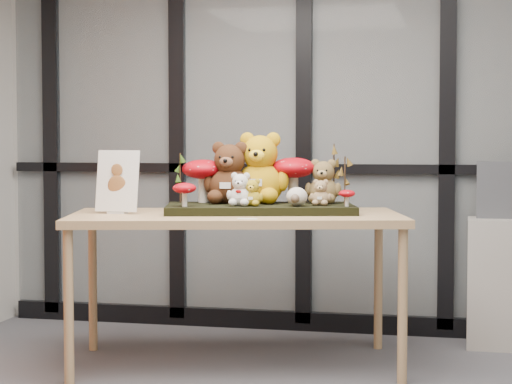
% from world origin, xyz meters
% --- Properties ---
extents(room_shell, '(5.00, 5.00, 5.00)m').
position_xyz_m(room_shell, '(0.00, 0.00, 1.68)').
color(room_shell, '#A9A7A0').
rests_on(room_shell, floor).
extents(glass_partition, '(4.90, 0.06, 2.78)m').
position_xyz_m(glass_partition, '(-0.00, 2.47, 1.42)').
color(glass_partition, '#2D383F').
rests_on(glass_partition, floor).
extents(display_table, '(1.94, 1.30, 0.83)m').
position_xyz_m(display_table, '(-0.65, 1.46, 0.77)').
color(display_table, tan).
rests_on(display_table, floor).
extents(diorama_tray, '(1.12, 0.74, 0.04)m').
position_xyz_m(diorama_tray, '(-0.53, 1.56, 0.86)').
color(diorama_tray, black).
rests_on(diorama_tray, display_table).
extents(bear_pooh_yellow, '(0.40, 0.37, 0.44)m').
position_xyz_m(bear_pooh_yellow, '(-0.56, 1.68, 1.10)').
color(bear_pooh_yellow, '#CB940D').
rests_on(bear_pooh_yellow, diorama_tray).
extents(bear_brown_medium, '(0.35, 0.33, 0.38)m').
position_xyz_m(bear_brown_medium, '(-0.72, 1.61, 1.07)').
color(bear_brown_medium, '#422412').
rests_on(bear_brown_medium, diorama_tray).
extents(bear_tan_back, '(0.25, 0.23, 0.27)m').
position_xyz_m(bear_tan_back, '(-0.21, 1.74, 1.01)').
color(bear_tan_back, brown).
rests_on(bear_tan_back, diorama_tray).
extents(bear_small_yellow, '(0.15, 0.14, 0.16)m').
position_xyz_m(bear_small_yellow, '(-0.55, 1.44, 0.96)').
color(bear_small_yellow, '#AA8C1A').
rests_on(bear_small_yellow, diorama_tray).
extents(bear_white_bow, '(0.18, 0.17, 0.20)m').
position_xyz_m(bear_white_bow, '(-0.62, 1.43, 0.98)').
color(bear_white_bow, white).
rests_on(bear_white_bow, diorama_tray).
extents(bear_beige_small, '(0.14, 0.13, 0.16)m').
position_xyz_m(bear_beige_small, '(-0.20, 1.56, 0.96)').
color(bear_beige_small, '#9D7D54').
rests_on(bear_beige_small, diorama_tray).
extents(plush_cream_hedgehog, '(0.10, 0.10, 0.11)m').
position_xyz_m(plush_cream_hedgehog, '(-0.31, 1.47, 0.93)').
color(plush_cream_hedgehog, beige).
rests_on(plush_cream_hedgehog, diorama_tray).
extents(mushroom_back_left, '(0.24, 0.24, 0.27)m').
position_xyz_m(mushroom_back_left, '(-0.89, 1.65, 1.01)').
color(mushroom_back_left, '#A0050F').
rests_on(mushroom_back_left, diorama_tray).
extents(mushroom_back_right, '(0.25, 0.25, 0.28)m').
position_xyz_m(mushroom_back_right, '(-0.39, 1.75, 1.02)').
color(mushroom_back_right, '#A0050F').
rests_on(mushroom_back_right, diorama_tray).
extents(mushroom_front_left, '(0.13, 0.13, 0.14)m').
position_xyz_m(mushroom_front_left, '(-0.89, 1.32, 0.95)').
color(mushroom_front_left, '#A0050F').
rests_on(mushroom_front_left, diorama_tray).
extents(mushroom_front_right, '(0.09, 0.09, 0.10)m').
position_xyz_m(mushroom_front_right, '(-0.05, 1.51, 0.93)').
color(mushroom_front_right, '#A0050F').
rests_on(mushroom_front_right, diorama_tray).
extents(sprig_green_far_left, '(0.05, 0.05, 0.28)m').
position_xyz_m(sprig_green_far_left, '(-1.00, 1.58, 1.02)').
color(sprig_green_far_left, '#1C330B').
rests_on(sprig_green_far_left, diorama_tray).
extents(sprig_green_mid_left, '(0.05, 0.05, 0.24)m').
position_xyz_m(sprig_green_mid_left, '(-0.85, 1.67, 1.00)').
color(sprig_green_mid_left, '#1C330B').
rests_on(sprig_green_mid_left, diorama_tray).
extents(sprig_dry_far_right, '(0.05, 0.05, 0.33)m').
position_xyz_m(sprig_dry_far_right, '(-0.16, 1.76, 1.04)').
color(sprig_dry_far_right, brown).
rests_on(sprig_dry_far_right, diorama_tray).
extents(sprig_dry_mid_right, '(0.05, 0.05, 0.26)m').
position_xyz_m(sprig_dry_mid_right, '(-0.08, 1.65, 1.01)').
color(sprig_dry_mid_right, brown).
rests_on(sprig_dry_mid_right, diorama_tray).
extents(sprig_green_centre, '(0.05, 0.05, 0.21)m').
position_xyz_m(sprig_green_centre, '(-0.66, 1.73, 0.98)').
color(sprig_green_centre, '#1C330B').
rests_on(sprig_green_centre, diorama_tray).
extents(sign_holder, '(0.25, 0.07, 0.34)m').
position_xyz_m(sign_holder, '(-1.28, 1.32, 1.00)').
color(sign_holder, silver).
rests_on(sign_holder, display_table).
extents(label_card, '(0.10, 0.03, 0.00)m').
position_xyz_m(label_card, '(-0.51, 1.13, 0.83)').
color(label_card, white).
rests_on(label_card, display_table).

